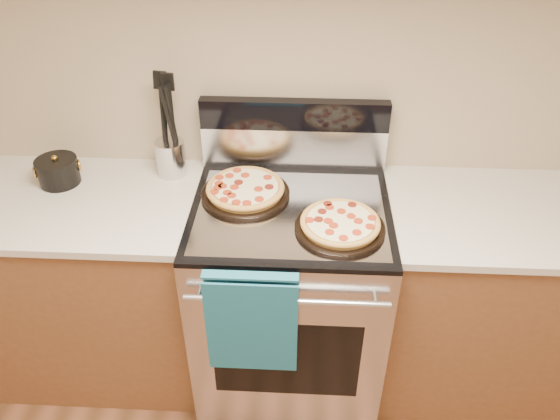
{
  "coord_description": "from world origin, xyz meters",
  "views": [
    {
      "loc": [
        0.05,
        -0.04,
        2.12
      ],
      "look_at": [
        -0.04,
        1.55,
        0.98
      ],
      "focal_mm": 35.0,
      "sensor_mm": 36.0,
      "label": 1
    }
  ],
  "objects_px": {
    "pepperoni_pizza_back": "(245,190)",
    "utensil_crock": "(171,158)",
    "range_body": "(290,297)",
    "pepperoni_pizza_front": "(340,224)",
    "saucepan": "(58,172)"
  },
  "relations": [
    {
      "from": "range_body",
      "to": "pepperoni_pizza_back",
      "type": "distance_m",
      "value": 0.53
    },
    {
      "from": "range_body",
      "to": "utensil_crock",
      "type": "bearing_deg",
      "value": 154.59
    },
    {
      "from": "pepperoni_pizza_back",
      "to": "utensil_crock",
      "type": "distance_m",
      "value": 0.37
    },
    {
      "from": "range_body",
      "to": "utensil_crock",
      "type": "distance_m",
      "value": 0.77
    },
    {
      "from": "range_body",
      "to": "pepperoni_pizza_front",
      "type": "relative_size",
      "value": 2.82
    },
    {
      "from": "pepperoni_pizza_back",
      "to": "pepperoni_pizza_front",
      "type": "xyz_separation_m",
      "value": [
        0.36,
        -0.2,
        -0.0
      ]
    },
    {
      "from": "range_body",
      "to": "pepperoni_pizza_front",
      "type": "distance_m",
      "value": 0.54
    },
    {
      "from": "pepperoni_pizza_front",
      "to": "saucepan",
      "type": "height_order",
      "value": "saucepan"
    },
    {
      "from": "utensil_crock",
      "to": "pepperoni_pizza_front",
      "type": "bearing_deg",
      "value": -28.37
    },
    {
      "from": "pepperoni_pizza_back",
      "to": "saucepan",
      "type": "xyz_separation_m",
      "value": [
        -0.77,
        0.08,
        0.01
      ]
    },
    {
      "from": "pepperoni_pizza_front",
      "to": "utensil_crock",
      "type": "height_order",
      "value": "utensil_crock"
    },
    {
      "from": "range_body",
      "to": "utensil_crock",
      "type": "height_order",
      "value": "utensil_crock"
    },
    {
      "from": "pepperoni_pizza_back",
      "to": "utensil_crock",
      "type": "height_order",
      "value": "utensil_crock"
    },
    {
      "from": "pepperoni_pizza_back",
      "to": "utensil_crock",
      "type": "bearing_deg",
      "value": 152.41
    },
    {
      "from": "pepperoni_pizza_back",
      "to": "saucepan",
      "type": "distance_m",
      "value": 0.77
    }
  ]
}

